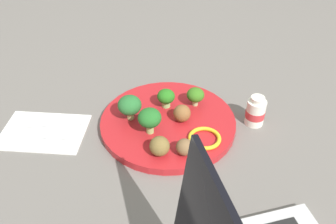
{
  "coord_description": "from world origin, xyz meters",
  "views": [
    {
      "loc": [
        -0.03,
        0.58,
        0.5
      ],
      "look_at": [
        0.0,
        0.0,
        0.04
      ],
      "focal_mm": 39.08,
      "sensor_mm": 36.0,
      "label": 1
    }
  ],
  "objects_px": {
    "plate": "(168,123)",
    "fork": "(36,135)",
    "meatball_mid_left": "(185,147)",
    "napkin": "(44,131)",
    "broccoli_floret_center": "(130,105)",
    "knife": "(43,124)",
    "pepper_ring_front_right": "(205,138)",
    "yogurt_bottle": "(255,112)",
    "broccoli_floret_near_rim": "(195,95)",
    "meatball_back_left": "(182,114)",
    "broccoli_floret_back_left": "(166,97)",
    "broccoli_floret_back_right": "(150,118)",
    "meatball_back_right": "(160,146)"
  },
  "relations": [
    {
      "from": "broccoli_floret_near_rim",
      "to": "fork",
      "type": "relative_size",
      "value": 0.35
    },
    {
      "from": "broccoli_floret_back_left",
      "to": "meatball_mid_left",
      "type": "height_order",
      "value": "broccoli_floret_back_left"
    },
    {
      "from": "plate",
      "to": "broccoli_floret_back_left",
      "type": "xyz_separation_m",
      "value": [
        0.01,
        -0.05,
        0.03
      ]
    },
    {
      "from": "broccoli_floret_back_right",
      "to": "yogurt_bottle",
      "type": "height_order",
      "value": "broccoli_floret_back_right"
    },
    {
      "from": "meatball_back_left",
      "to": "pepper_ring_front_right",
      "type": "xyz_separation_m",
      "value": [
        -0.05,
        0.05,
        -0.01
      ]
    },
    {
      "from": "pepper_ring_front_right",
      "to": "napkin",
      "type": "distance_m",
      "value": 0.33
    },
    {
      "from": "broccoli_floret_back_left",
      "to": "broccoli_floret_back_right",
      "type": "distance_m",
      "value": 0.09
    },
    {
      "from": "pepper_ring_front_right",
      "to": "napkin",
      "type": "relative_size",
      "value": 0.38
    },
    {
      "from": "pepper_ring_front_right",
      "to": "yogurt_bottle",
      "type": "bearing_deg",
      "value": -144.06
    },
    {
      "from": "plate",
      "to": "meatball_mid_left",
      "type": "distance_m",
      "value": 0.11
    },
    {
      "from": "meatball_back_left",
      "to": "yogurt_bottle",
      "type": "height_order",
      "value": "yogurt_bottle"
    },
    {
      "from": "meatball_mid_left",
      "to": "napkin",
      "type": "xyz_separation_m",
      "value": [
        0.29,
        -0.06,
        -0.03
      ]
    },
    {
      "from": "broccoli_floret_back_left",
      "to": "broccoli_floret_center",
      "type": "distance_m",
      "value": 0.08
    },
    {
      "from": "broccoli_floret_center",
      "to": "yogurt_bottle",
      "type": "bearing_deg",
      "value": -175.96
    },
    {
      "from": "yogurt_bottle",
      "to": "broccoli_floret_back_left",
      "type": "bearing_deg",
      "value": -7.9
    },
    {
      "from": "broccoli_floret_center",
      "to": "broccoli_floret_near_rim",
      "type": "bearing_deg",
      "value": -158.53
    },
    {
      "from": "meatball_back_right",
      "to": "meatball_mid_left",
      "type": "relative_size",
      "value": 1.17
    },
    {
      "from": "broccoli_floret_back_left",
      "to": "fork",
      "type": "relative_size",
      "value": 0.34
    },
    {
      "from": "broccoli_floret_back_left",
      "to": "broccoli_floret_near_rim",
      "type": "xyz_separation_m",
      "value": [
        -0.06,
        -0.01,
        0.0
      ]
    },
    {
      "from": "fork",
      "to": "yogurt_bottle",
      "type": "bearing_deg",
      "value": -170.55
    },
    {
      "from": "broccoli_floret_back_right",
      "to": "fork",
      "type": "bearing_deg",
      "value": 3.3
    },
    {
      "from": "pepper_ring_front_right",
      "to": "plate",
      "type": "bearing_deg",
      "value": -37.59
    },
    {
      "from": "meatball_back_left",
      "to": "yogurt_bottle",
      "type": "xyz_separation_m",
      "value": [
        -0.15,
        -0.02,
        -0.0
      ]
    },
    {
      "from": "meatball_back_left",
      "to": "broccoli_floret_center",
      "type": "bearing_deg",
      "value": -2.86
    },
    {
      "from": "broccoli_floret_center",
      "to": "broccoli_floret_near_rim",
      "type": "distance_m",
      "value": 0.14
    },
    {
      "from": "plate",
      "to": "pepper_ring_front_right",
      "type": "bearing_deg",
      "value": 142.41
    },
    {
      "from": "fork",
      "to": "meatball_back_right",
      "type": "bearing_deg",
      "value": 169.65
    },
    {
      "from": "plate",
      "to": "fork",
      "type": "bearing_deg",
      "value": 11.63
    },
    {
      "from": "meatball_back_right",
      "to": "knife",
      "type": "xyz_separation_m",
      "value": [
        0.25,
        -0.08,
        -0.03
      ]
    },
    {
      "from": "broccoli_floret_near_rim",
      "to": "meatball_mid_left",
      "type": "bearing_deg",
      "value": 82.62
    },
    {
      "from": "broccoli_floret_back_right",
      "to": "broccoli_floret_back_left",
      "type": "bearing_deg",
      "value": -106.96
    },
    {
      "from": "meatball_mid_left",
      "to": "meatball_back_left",
      "type": "bearing_deg",
      "value": -85.32
    },
    {
      "from": "broccoli_floret_center",
      "to": "knife",
      "type": "xyz_separation_m",
      "value": [
        0.18,
        0.02,
        -0.04
      ]
    },
    {
      "from": "meatball_back_left",
      "to": "fork",
      "type": "bearing_deg",
      "value": 9.79
    },
    {
      "from": "meatball_back_left",
      "to": "napkin",
      "type": "height_order",
      "value": "meatball_back_left"
    },
    {
      "from": "plate",
      "to": "meatball_back_left",
      "type": "relative_size",
      "value": 7.79
    },
    {
      "from": "broccoli_floret_near_rim",
      "to": "meatball_back_left",
      "type": "bearing_deg",
      "value": 64.84
    },
    {
      "from": "meatball_back_right",
      "to": "meatball_back_left",
      "type": "relative_size",
      "value": 1.05
    },
    {
      "from": "broccoli_floret_back_left",
      "to": "yogurt_bottle",
      "type": "height_order",
      "value": "yogurt_bottle"
    },
    {
      "from": "fork",
      "to": "broccoli_floret_back_left",
      "type": "bearing_deg",
      "value": -158.66
    },
    {
      "from": "broccoli_floret_near_rim",
      "to": "fork",
      "type": "distance_m",
      "value": 0.34
    },
    {
      "from": "broccoli_floret_back_right",
      "to": "yogurt_bottle",
      "type": "xyz_separation_m",
      "value": [
        -0.21,
        -0.06,
        -0.02
      ]
    },
    {
      "from": "meatball_mid_left",
      "to": "fork",
      "type": "xyz_separation_m",
      "value": [
        0.3,
        -0.04,
        -0.02
      ]
    },
    {
      "from": "broccoli_floret_center",
      "to": "broccoli_floret_near_rim",
      "type": "xyz_separation_m",
      "value": [
        -0.13,
        -0.05,
        -0.01
      ]
    },
    {
      "from": "broccoli_floret_center",
      "to": "meatball_back_right",
      "type": "distance_m",
      "value": 0.12
    },
    {
      "from": "broccoli_floret_near_rim",
      "to": "yogurt_bottle",
      "type": "bearing_deg",
      "value": 164.6
    },
    {
      "from": "meatball_mid_left",
      "to": "broccoli_floret_back_left",
      "type": "bearing_deg",
      "value": -73.21
    },
    {
      "from": "knife",
      "to": "meatball_back_left",
      "type": "bearing_deg",
      "value": -177.16
    },
    {
      "from": "broccoli_floret_near_rim",
      "to": "napkin",
      "type": "xyz_separation_m",
      "value": [
        0.31,
        0.09,
        -0.04
      ]
    },
    {
      "from": "broccoli_floret_back_left",
      "to": "plate",
      "type": "bearing_deg",
      "value": 98.53
    }
  ]
}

